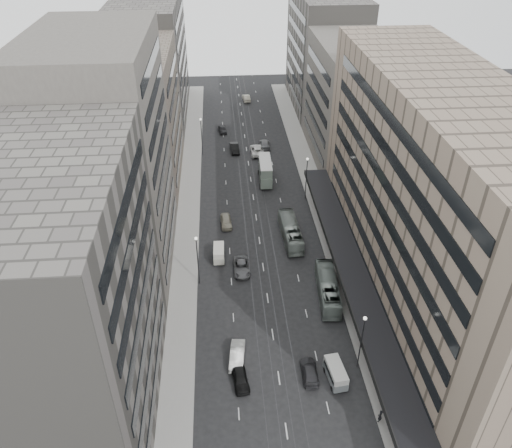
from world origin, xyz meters
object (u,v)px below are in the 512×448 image
object	(u,v)px
panel_van	(219,253)
sedan_2	(242,267)
sedan_0	(240,378)
double_decker	(265,170)
bus_near	(328,288)
vw_microbus	(336,373)
bus_far	(291,231)
pedestrian	(380,416)
sedan_1	(237,355)

from	to	relation	value
panel_van	sedan_2	xyz separation A→B (m)	(3.37, -3.06, -0.54)
sedan_0	double_decker	bearing A→B (deg)	74.03
bus_near	sedan_0	xyz separation A→B (m)	(-13.11, -14.00, -0.76)
double_decker	vw_microbus	world-z (taller)	double_decker
double_decker	sedan_2	size ratio (longest dim) A/B	1.56
bus_far	pedestrian	bearing A→B (deg)	96.01
sedan_1	panel_van	bearing A→B (deg)	102.11
bus_near	sedan_2	world-z (taller)	bus_near
vw_microbus	sedan_0	xyz separation A→B (m)	(-11.19, 0.47, -0.51)
bus_near	pedestrian	size ratio (longest dim) A/B	6.16
panel_van	sedan_2	bearing A→B (deg)	-40.87
vw_microbus	sedan_2	bearing A→B (deg)	108.16
double_decker	pedestrian	bearing A→B (deg)	-80.87
sedan_0	pedestrian	xyz separation A→B (m)	(14.81, -6.39, 0.28)
bus_near	double_decker	bearing A→B (deg)	-76.22
bus_near	pedestrian	distance (m)	20.48
bus_far	vw_microbus	bearing A→B (deg)	90.59
double_decker	sedan_1	xyz separation A→B (m)	(-7.62, -44.87, -1.59)
bus_near	panel_van	xyz separation A→B (m)	(-15.22, 9.72, -0.24)
double_decker	panel_van	xyz separation A→B (m)	(-9.52, -24.59, -1.12)
pedestrian	sedan_0	bearing A→B (deg)	-67.17
sedan_2	sedan_1	bearing A→B (deg)	-96.07
double_decker	pedestrian	size ratio (longest dim) A/B	4.64
sedan_0	sedan_1	bearing A→B (deg)	86.32
vw_microbus	sedan_2	world-z (taller)	vw_microbus
vw_microbus	panel_van	bearing A→B (deg)	111.78
double_decker	pedestrian	distance (m)	55.22
bus_far	panel_van	distance (m)	12.73
bus_near	sedan_2	bearing A→B (deg)	-24.98
double_decker	panel_van	distance (m)	26.39
double_decker	panel_van	world-z (taller)	double_decker
bus_far	double_decker	xyz separation A→B (m)	(-2.34, 19.98, 0.87)
panel_van	sedan_0	size ratio (longest dim) A/B	0.85
double_decker	sedan_1	bearing A→B (deg)	-98.22
vw_microbus	sedan_2	distance (m)	23.36
double_decker	vw_microbus	xyz separation A→B (m)	(3.78, -48.78, -1.14)
vw_microbus	pedestrian	xyz separation A→B (m)	(3.62, -5.93, -0.22)
bus_far	double_decker	bearing A→B (deg)	-85.59
vw_microbus	sedan_1	size ratio (longest dim) A/B	0.90
vw_microbus	sedan_0	bearing A→B (deg)	170.58
sedan_1	sedan_2	xyz separation A→B (m)	(1.47, 17.22, -0.07)
bus_far	pedestrian	distance (m)	35.09
double_decker	sedan_1	distance (m)	45.54
double_decker	panel_van	size ratio (longest dim) A/B	2.21
double_decker	sedan_1	world-z (taller)	double_decker
bus_far	sedan_2	bearing A→B (deg)	39.79
sedan_0	sedan_1	distance (m)	3.45
pedestrian	sedan_2	bearing A→B (deg)	-107.21
bus_near	sedan_0	bearing A→B (deg)	51.25
bus_near	bus_far	size ratio (longest dim) A/B	0.99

